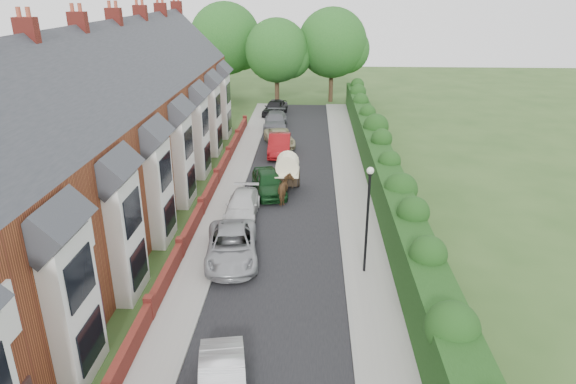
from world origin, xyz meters
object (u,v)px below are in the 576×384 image
car_white (242,206)px  car_green (269,182)px  horse (286,190)px  car_beige (279,138)px  horse_cart (287,169)px  car_grey (275,121)px  car_black (275,108)px  lamppost (368,207)px  car_red (279,145)px  car_silver_b (232,246)px

car_white → car_green: (1.24, 3.47, 0.13)m
horse → car_green: bearing=-47.7°
car_beige → horse_cart: horse_cart is taller
car_grey → car_black: bearing=93.4°
lamppost → car_black: lamppost is taller
car_red → lamppost: bearing=-75.7°
car_white → horse: size_ratio=2.28×
car_black → horse_cart: horse_cart is taller
horse_cart → car_red: bearing=97.4°
car_white → car_grey: bearing=88.5°
car_black → horse: (2.27, -22.84, 0.03)m
car_green → lamppost: bearing=-75.7°
car_beige → horse: bearing=-96.7°
car_silver_b → car_grey: bearing=82.0°
car_grey → horse_cart: size_ratio=1.48×
lamppost → horse_cart: size_ratio=1.51×
car_grey → horse_cart: 15.59m
lamppost → horse: 9.43m
lamppost → car_silver_b: (-6.25, 1.00, -2.57)m
car_silver_b → horse: (2.23, 7.16, 0.09)m
car_beige → car_silver_b: bearing=-105.4°
car_beige → car_grey: (-0.70, 5.49, 0.09)m
car_green → horse: 1.80m
car_beige → car_black: bearing=83.7°
lamppost → car_green: size_ratio=1.15×
car_green → car_white: bearing=-123.7°
lamppost → horse_cart: bearing=111.4°
horse → car_beige: bearing=-81.7°
car_silver_b → car_beige: car_silver_b is taller
car_silver_b → horse: horse is taller
car_silver_b → horse_cart: 9.53m
car_white → horse_cart: horse_cart is taller
car_beige → car_grey: car_grey is taller
car_green → car_black: 21.48m
car_red → horse_cart: horse_cart is taller
lamppost → car_white: (-6.40, 6.08, -2.66)m
car_beige → horse_cart: size_ratio=1.36×
car_green → car_beige: 10.67m
car_silver_b → car_black: size_ratio=1.13×
car_black → horse_cart: bearing=-72.3°
lamppost → car_white: lamppost is taller
car_green → car_black: (-1.12, 21.45, 0.02)m
car_red → car_beige: 2.43m
car_silver_b → car_green: size_ratio=1.16×
car_beige → horse_cart: 10.07m
car_white → car_beige: size_ratio=0.95×
lamppost → car_grey: bearing=102.9°
lamppost → car_green: bearing=118.4°
car_white → car_black: (0.12, 24.92, 0.15)m
lamppost → car_beige: size_ratio=1.11×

